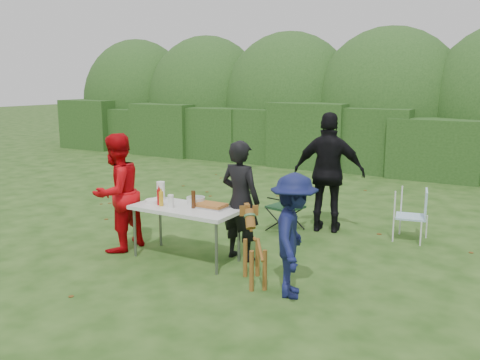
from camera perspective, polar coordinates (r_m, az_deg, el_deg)
The scene contains 20 objects.
ground at distance 7.16m, azimuth -4.22°, elevation -8.83°, with size 80.00×80.00×0.00m, color #1E4211.
hedge_row at distance 14.15m, azimuth 14.46°, elevation 4.32°, with size 22.00×1.40×1.70m, color #23471C.
shrub_backdrop at distance 15.63m, azimuth 16.24°, elevation 7.61°, with size 20.00×2.60×3.20m, color #3D6628.
folding_table at distance 6.98m, azimuth -6.13°, elevation -3.46°, with size 1.50×0.70×0.74m.
person_cook at distance 6.93m, azimuth 0.06°, elevation -2.31°, with size 0.60×0.40×1.65m, color black.
person_red_jacket at distance 7.50m, azimuth -13.65°, elevation -1.40°, with size 0.83×0.65×1.70m, color red.
person_black_puffy at distance 8.32m, azimuth 9.95°, elevation 0.82°, with size 1.14×0.48×1.95m, color black.
child at distance 5.80m, azimuth 6.02°, elevation -6.23°, with size 0.92×0.53×1.43m, color #111746.
dog at distance 6.19m, azimuth 1.67°, elevation -7.84°, with size 0.90×0.36×0.85m, color brown, non-canonical shape.
camping_chair at distance 8.35m, azimuth 5.13°, elevation -2.65°, with size 0.57×0.57×0.91m, color #183B20, non-canonical shape.
lawn_chair at distance 8.27m, azimuth 18.65°, elevation -3.68°, with size 0.48×0.48×0.81m, color #60A9D2, non-canonical shape.
food_tray at distance 6.92m, azimuth -3.27°, elevation -3.02°, with size 0.45×0.30×0.02m, color #B7B7BA.
focaccia_bread at distance 6.91m, azimuth -3.27°, elevation -2.79°, with size 0.40×0.26×0.04m, color #B16B2D.
mustard_bottle at distance 7.06m, azimuth -8.84°, elevation -2.10°, with size 0.06×0.06×0.20m, color gold.
ketchup_bottle at distance 7.11m, azimuth -9.07°, elevation -1.92°, with size 0.06×0.06×0.22m, color #B21211.
beer_bottle at distance 6.88m, azimuth -5.25°, elevation -2.19°, with size 0.06×0.06×0.24m, color #47230F.
paper_towel_roll at distance 7.44m, azimuth -8.89°, elevation -1.17°, with size 0.12×0.12×0.26m, color white.
cup_stack at distance 6.94m, azimuth -7.78°, elevation -2.38°, with size 0.08×0.08×0.18m, color white.
pasta_bowl at distance 7.12m, azimuth -4.98°, elevation -2.30°, with size 0.26×0.26×0.10m, color silver.
plate_stack at distance 7.26m, azimuth -9.65°, elevation -2.36°, with size 0.24×0.24×0.05m, color white.
Camera 1 is at (3.84, -5.53, 2.44)m, focal length 38.00 mm.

